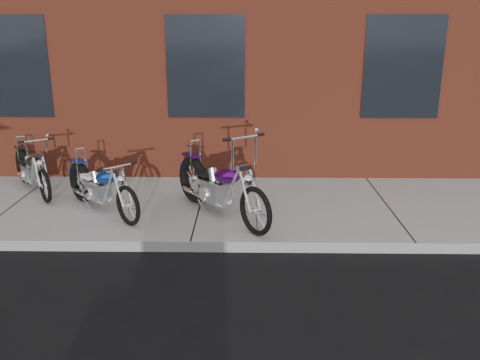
{
  "coord_description": "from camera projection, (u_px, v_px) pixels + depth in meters",
  "views": [
    {
      "loc": [
        0.76,
        -6.21,
        2.91
      ],
      "look_at": [
        0.65,
        0.8,
        0.77
      ],
      "focal_mm": 38.0,
      "sensor_mm": 36.0,
      "label": 1
    }
  ],
  "objects": [
    {
      "name": "chopper_blue",
      "position": [
        101.0,
        188.0,
        7.77
      ],
      "size": [
        1.51,
        1.55,
        0.9
      ],
      "rotation": [
        0.0,
        0.0,
        -0.8
      ],
      "color": "black",
      "rests_on": "sidewalk"
    },
    {
      "name": "chopper_purple",
      "position": [
        219.0,
        188.0,
        7.57
      ],
      "size": [
        1.51,
        2.0,
        1.34
      ],
      "rotation": [
        0.0,
        0.0,
        -0.94
      ],
      "color": "black",
      "rests_on": "sidewalk"
    },
    {
      "name": "chopper_third",
      "position": [
        32.0,
        171.0,
        8.74
      ],
      "size": [
        1.26,
        1.65,
        1.01
      ],
      "rotation": [
        0.0,
        0.0,
        -0.93
      ],
      "color": "black",
      "rests_on": "sidewalk"
    },
    {
      "name": "sidewalk",
      "position": [
        201.0,
        208.0,
        8.22
      ],
      "size": [
        22.0,
        3.0,
        0.15
      ],
      "primitive_type": "cube",
      "color": "gray",
      "rests_on": "ground"
    },
    {
      "name": "ground",
      "position": [
        191.0,
        252.0,
        6.8
      ],
      "size": [
        120.0,
        120.0,
        0.0
      ],
      "primitive_type": "plane",
      "color": "black",
      "rests_on": "ground"
    }
  ]
}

